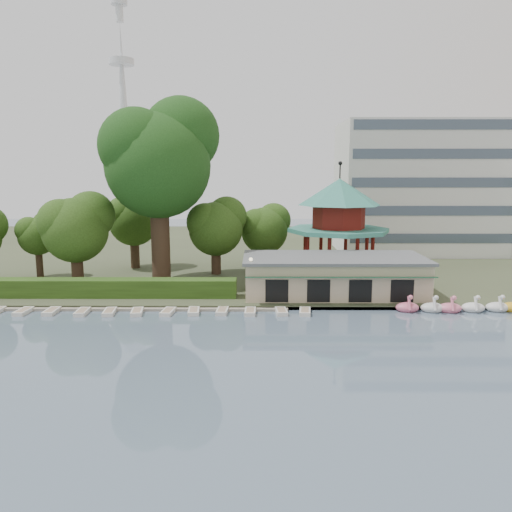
{
  "coord_description": "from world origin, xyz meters",
  "views": [
    {
      "loc": [
        2.23,
        -28.54,
        12.83
      ],
      "look_at": [
        2.0,
        18.0,
        5.0
      ],
      "focal_mm": 35.0,
      "sensor_mm": 36.0,
      "label": 1
    }
  ],
  "objects_px": {
    "dock": "(109,308)",
    "big_tree": "(160,156)",
    "pavilion": "(339,217)",
    "boathouse": "(333,275)"
  },
  "relations": [
    {
      "from": "dock",
      "to": "big_tree",
      "type": "bearing_deg",
      "value": 73.96
    },
    {
      "from": "big_tree",
      "to": "pavilion",
      "type": "bearing_deg",
      "value": 10.36
    },
    {
      "from": "dock",
      "to": "pavilion",
      "type": "bearing_deg",
      "value": 31.66
    },
    {
      "from": "pavilion",
      "to": "big_tree",
      "type": "bearing_deg",
      "value": -169.64
    },
    {
      "from": "pavilion",
      "to": "big_tree",
      "type": "relative_size",
      "value": 0.64
    },
    {
      "from": "big_tree",
      "to": "boathouse",
      "type": "bearing_deg",
      "value": -18.26
    },
    {
      "from": "big_tree",
      "to": "dock",
      "type": "bearing_deg",
      "value": -106.04
    },
    {
      "from": "boathouse",
      "to": "big_tree",
      "type": "bearing_deg",
      "value": 161.74
    },
    {
      "from": "dock",
      "to": "boathouse",
      "type": "bearing_deg",
      "value": 12.24
    },
    {
      "from": "dock",
      "to": "boathouse",
      "type": "relative_size",
      "value": 1.83
    }
  ]
}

